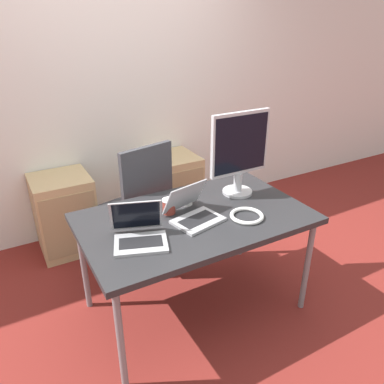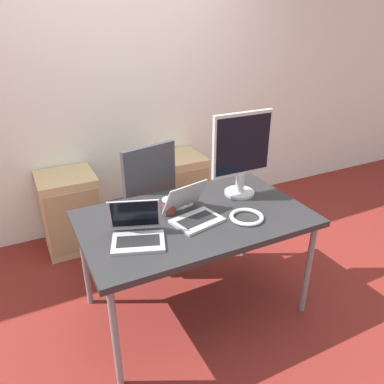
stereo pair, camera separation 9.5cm
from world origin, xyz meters
TOP-DOWN VIEW (x-y plane):
  - ground_plane at (0.00, 0.00)m, footprint 14.00×14.00m
  - wall_back at (0.00, 1.48)m, footprint 10.00×0.05m
  - desk at (0.00, 0.00)m, footprint 1.45×0.87m
  - office_chair at (-0.14, 0.74)m, footprint 0.58×0.61m
  - cabinet_left at (-0.62, 1.21)m, footprint 0.47×0.47m
  - cabinet_right at (0.42, 1.21)m, footprint 0.47×0.47m
  - laptop_left at (-0.42, -0.10)m, footprint 0.35×0.36m
  - laptop_right at (-0.03, -0.02)m, footprint 0.33×0.37m
  - monitor at (0.43, 0.15)m, footprint 0.45×0.21m
  - coffee_cup_white at (0.03, 0.17)m, footprint 0.08×0.08m
  - coffee_cup_brown at (-0.13, 0.12)m, footprint 0.09×0.09m
  - cable_coil at (0.27, -0.18)m, footprint 0.22×0.22m

SIDE VIEW (x-z plane):
  - ground_plane at x=0.00m, z-range 0.00..0.00m
  - cabinet_left at x=-0.62m, z-range 0.00..0.69m
  - cabinet_right at x=0.42m, z-range 0.00..0.69m
  - office_chair at x=-0.14m, z-range -0.14..0.93m
  - desk at x=0.00m, z-range 0.32..1.07m
  - cable_coil at x=0.27m, z-range 0.75..0.77m
  - coffee_cup_white at x=0.03m, z-range 0.75..0.84m
  - laptop_right at x=-0.03m, z-range 0.69..0.90m
  - laptop_left at x=-0.42m, z-range 0.68..0.91m
  - coffee_cup_brown at x=-0.13m, z-range 0.75..0.84m
  - monitor at x=0.43m, z-range 0.76..1.35m
  - wall_back at x=0.00m, z-range 0.00..2.60m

